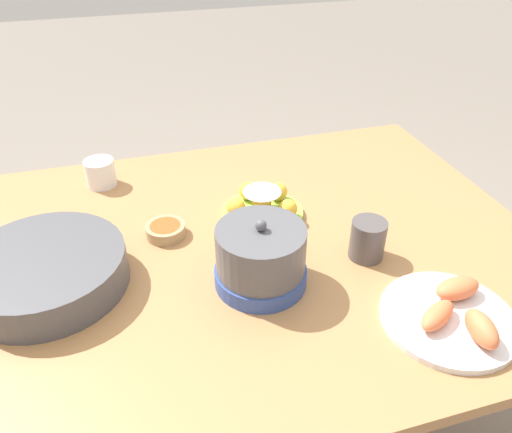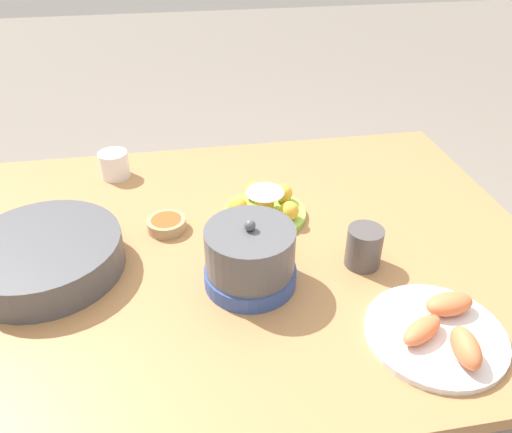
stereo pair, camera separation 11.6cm
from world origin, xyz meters
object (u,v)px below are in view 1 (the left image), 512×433
object	(u,v)px
dining_table	(250,270)
sauce_bowl	(166,230)
cup_near	(100,173)
cup_far	(368,239)
serving_bowl	(46,270)
cake_plate	(262,207)
seafood_platter	(452,315)
warming_pot	(261,257)

from	to	relation	value
dining_table	sauce_bowl	bearing A→B (deg)	-26.93
cup_near	cup_far	size ratio (longest dim) A/B	0.88
sauce_bowl	cup_near	size ratio (longest dim) A/B	1.16
serving_bowl	cup_near	distance (m)	0.43
dining_table	cup_near	bearing A→B (deg)	-50.04
cake_plate	serving_bowl	distance (m)	0.53
dining_table	sauce_bowl	distance (m)	0.23
dining_table	seafood_platter	world-z (taller)	seafood_platter
serving_bowl	cup_near	bearing A→B (deg)	-106.90
cake_plate	cup_far	distance (m)	0.29
cake_plate	seafood_platter	distance (m)	0.53
dining_table	sauce_bowl	xyz separation A→B (m)	(0.19, -0.09, 0.09)
cake_plate	cup_far	size ratio (longest dim) A/B	2.25
cup_near	cake_plate	bearing A→B (deg)	144.33
cake_plate	serving_bowl	bearing A→B (deg)	13.83
seafood_platter	serving_bowl	bearing A→B (deg)	-23.60
dining_table	serving_bowl	bearing A→B (deg)	2.18
cup_near	warming_pot	bearing A→B (deg)	120.91
cup_near	warming_pot	xyz separation A→B (m)	(-0.32, 0.53, 0.03)
dining_table	seafood_platter	distance (m)	0.48
cake_plate	sauce_bowl	size ratio (longest dim) A/B	2.20
seafood_platter	cake_plate	bearing A→B (deg)	-61.50
seafood_platter	warming_pot	world-z (taller)	warming_pot
sauce_bowl	warming_pot	xyz separation A→B (m)	(-0.17, 0.23, 0.05)
dining_table	cup_near	size ratio (longest dim) A/B	16.76
serving_bowl	seafood_platter	world-z (taller)	serving_bowl
dining_table	cup_far	size ratio (longest dim) A/B	14.79
cake_plate	sauce_bowl	xyz separation A→B (m)	(0.25, 0.02, -0.01)
seafood_platter	warming_pot	size ratio (longest dim) A/B	1.34
cup_near	cup_far	xyz separation A→B (m)	(-0.58, 0.51, 0.01)
dining_table	serving_bowl	xyz separation A→B (m)	(0.45, 0.02, 0.12)
serving_bowl	seafood_platter	size ratio (longest dim) A/B	1.27
warming_pot	sauce_bowl	bearing A→B (deg)	-52.92
cake_plate	sauce_bowl	bearing A→B (deg)	3.48
sauce_bowl	dining_table	bearing A→B (deg)	153.07
cake_plate	warming_pot	bearing A→B (deg)	72.50
seafood_platter	cup_near	xyz separation A→B (m)	(0.65, -0.75, 0.02)
dining_table	sauce_bowl	size ratio (longest dim) A/B	14.50
serving_bowl	seafood_platter	bearing A→B (deg)	156.40
seafood_platter	cup_far	xyz separation A→B (m)	(0.07, -0.24, 0.03)
dining_table	serving_bowl	distance (m)	0.47
dining_table	serving_bowl	world-z (taller)	serving_bowl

